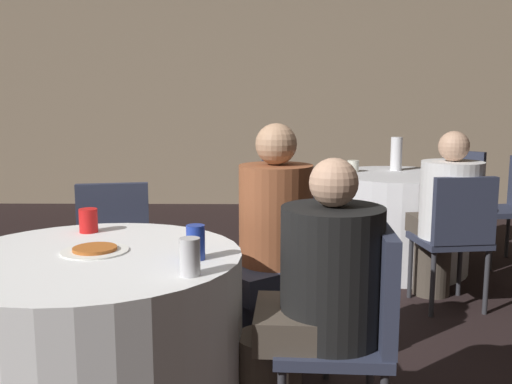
{
  "coord_description": "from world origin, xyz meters",
  "views": [
    {
      "loc": [
        0.4,
        -2.04,
        1.29
      ],
      "look_at": [
        0.36,
        0.76,
        0.83
      ],
      "focal_mm": 40.0,
      "sensor_mm": 36.0,
      "label": 1
    }
  ],
  "objects_px": {
    "chair_near_east": "(356,320)",
    "pizza_plate_near": "(95,250)",
    "table_far": "(398,221)",
    "person_black_shirt": "(312,305)",
    "chair_far_northeast": "(457,190)",
    "person_floral_shirt": "(264,255)",
    "bottle_far": "(396,154)",
    "chair_near_northeast": "(290,268)",
    "chair_far_south": "(456,230)",
    "soda_can_blue": "(196,242)",
    "chair_far_west": "(277,202)",
    "person_white_shirt": "(445,215)",
    "table_near": "(97,350)",
    "soda_can_silver": "(190,257)",
    "chair_near_north": "(113,248)"
  },
  "relations": [
    {
      "from": "chair_near_northeast",
      "to": "chair_far_south",
      "type": "distance_m",
      "value": 1.31
    },
    {
      "from": "chair_near_east",
      "to": "person_white_shirt",
      "type": "relative_size",
      "value": 0.77
    },
    {
      "from": "chair_far_south",
      "to": "table_far",
      "type": "bearing_deg",
      "value": 90.0
    },
    {
      "from": "soda_can_blue",
      "to": "chair_far_south",
      "type": "bearing_deg",
      "value": 45.93
    },
    {
      "from": "chair_far_northeast",
      "to": "person_floral_shirt",
      "type": "bearing_deg",
      "value": 100.91
    },
    {
      "from": "soda_can_blue",
      "to": "chair_far_northeast",
      "type": "bearing_deg",
      "value": 57.41
    },
    {
      "from": "person_floral_shirt",
      "to": "bottle_far",
      "type": "height_order",
      "value": "person_floral_shirt"
    },
    {
      "from": "table_far",
      "to": "chair_far_south",
      "type": "xyz_separation_m",
      "value": [
        0.13,
        -0.92,
        0.14
      ]
    },
    {
      "from": "chair_far_west",
      "to": "pizza_plate_near",
      "type": "bearing_deg",
      "value": -15.33
    },
    {
      "from": "chair_far_northeast",
      "to": "person_floral_shirt",
      "type": "distance_m",
      "value": 3.0
    },
    {
      "from": "table_near",
      "to": "bottle_far",
      "type": "xyz_separation_m",
      "value": [
        1.67,
        2.53,
        0.5
      ]
    },
    {
      "from": "person_white_shirt",
      "to": "chair_near_northeast",
      "type": "bearing_deg",
      "value": -144.87
    },
    {
      "from": "chair_near_north",
      "to": "chair_near_northeast",
      "type": "height_order",
      "value": "same"
    },
    {
      "from": "chair_near_northeast",
      "to": "chair_far_northeast",
      "type": "xyz_separation_m",
      "value": [
        1.57,
        2.38,
        0.0
      ]
    },
    {
      "from": "table_far",
      "to": "chair_near_east",
      "type": "distance_m",
      "value": 2.47
    },
    {
      "from": "table_far",
      "to": "chair_far_northeast",
      "type": "xyz_separation_m",
      "value": [
        0.66,
        0.66,
        0.14
      ]
    },
    {
      "from": "chair_near_north",
      "to": "chair_near_east",
      "type": "distance_m",
      "value": 1.49
    },
    {
      "from": "pizza_plate_near",
      "to": "table_far",
      "type": "bearing_deg",
      "value": 53.96
    },
    {
      "from": "table_far",
      "to": "chair_near_northeast",
      "type": "bearing_deg",
      "value": -117.84
    },
    {
      "from": "chair_far_west",
      "to": "chair_far_south",
      "type": "height_order",
      "value": "same"
    },
    {
      "from": "bottle_far",
      "to": "person_floral_shirt",
      "type": "bearing_deg",
      "value": -117.22
    },
    {
      "from": "person_floral_shirt",
      "to": "person_black_shirt",
      "type": "bearing_deg",
      "value": 159.16
    },
    {
      "from": "chair_near_east",
      "to": "chair_near_northeast",
      "type": "bearing_deg",
      "value": 20.78
    },
    {
      "from": "chair_near_east",
      "to": "pizza_plate_near",
      "type": "relative_size",
      "value": 3.44
    },
    {
      "from": "bottle_far",
      "to": "chair_near_northeast",
      "type": "bearing_deg",
      "value": -115.53
    },
    {
      "from": "person_floral_shirt",
      "to": "chair_near_east",
      "type": "bearing_deg",
      "value": 172.37
    },
    {
      "from": "chair_near_north",
      "to": "pizza_plate_near",
      "type": "distance_m",
      "value": 0.94
    },
    {
      "from": "chair_near_east",
      "to": "soda_can_blue",
      "type": "bearing_deg",
      "value": 93.47
    },
    {
      "from": "person_black_shirt",
      "to": "person_floral_shirt",
      "type": "height_order",
      "value": "person_floral_shirt"
    },
    {
      "from": "chair_far_northeast",
      "to": "chair_near_north",
      "type": "bearing_deg",
      "value": 84.58
    },
    {
      "from": "person_white_shirt",
      "to": "chair_near_east",
      "type": "bearing_deg",
      "value": -125.0
    },
    {
      "from": "chair_near_north",
      "to": "chair_near_northeast",
      "type": "distance_m",
      "value": 0.98
    },
    {
      "from": "bottle_far",
      "to": "table_far",
      "type": "bearing_deg",
      "value": -93.51
    },
    {
      "from": "soda_can_blue",
      "to": "bottle_far",
      "type": "bearing_deg",
      "value": 63.52
    },
    {
      "from": "person_floral_shirt",
      "to": "pizza_plate_near",
      "type": "bearing_deg",
      "value": 87.46
    },
    {
      "from": "table_near",
      "to": "bottle_far",
      "type": "relative_size",
      "value": 4.07
    },
    {
      "from": "table_far",
      "to": "person_black_shirt",
      "type": "height_order",
      "value": "person_black_shirt"
    },
    {
      "from": "chair_near_east",
      "to": "chair_near_northeast",
      "type": "relative_size",
      "value": 1.0
    },
    {
      "from": "chair_far_west",
      "to": "chair_near_east",
      "type": "bearing_deg",
      "value": 7.46
    },
    {
      "from": "person_black_shirt",
      "to": "soda_can_silver",
      "type": "relative_size",
      "value": 8.94
    },
    {
      "from": "chair_near_northeast",
      "to": "chair_far_west",
      "type": "bearing_deg",
      "value": -37.92
    },
    {
      "from": "soda_can_blue",
      "to": "bottle_far",
      "type": "relative_size",
      "value": 0.46
    },
    {
      "from": "soda_can_silver",
      "to": "chair_near_northeast",
      "type": "bearing_deg",
      "value": 66.76
    },
    {
      "from": "chair_near_east",
      "to": "soda_can_silver",
      "type": "relative_size",
      "value": 6.93
    },
    {
      "from": "soda_can_blue",
      "to": "pizza_plate_near",
      "type": "bearing_deg",
      "value": 166.17
    },
    {
      "from": "person_black_shirt",
      "to": "table_near",
      "type": "bearing_deg",
      "value": 90.0
    },
    {
      "from": "table_far",
      "to": "chair_near_east",
      "type": "height_order",
      "value": "chair_near_east"
    },
    {
      "from": "chair_far_northeast",
      "to": "soda_can_blue",
      "type": "bearing_deg",
      "value": 102.68
    },
    {
      "from": "chair_near_north",
      "to": "bottle_far",
      "type": "distance_m",
      "value": 2.47
    },
    {
      "from": "chair_far_northeast",
      "to": "soda_can_silver",
      "type": "xyz_separation_m",
      "value": [
        -1.93,
        -3.21,
        0.28
      ]
    }
  ]
}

